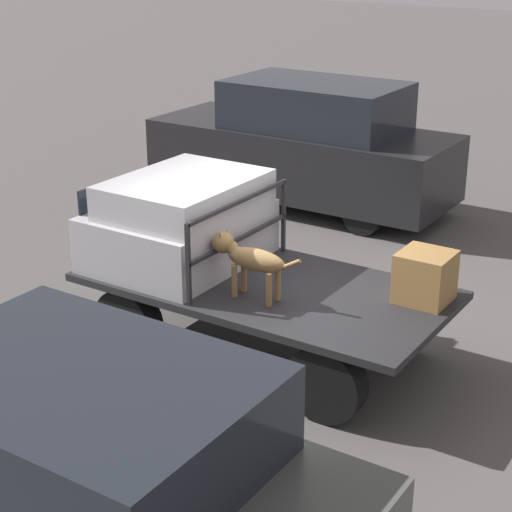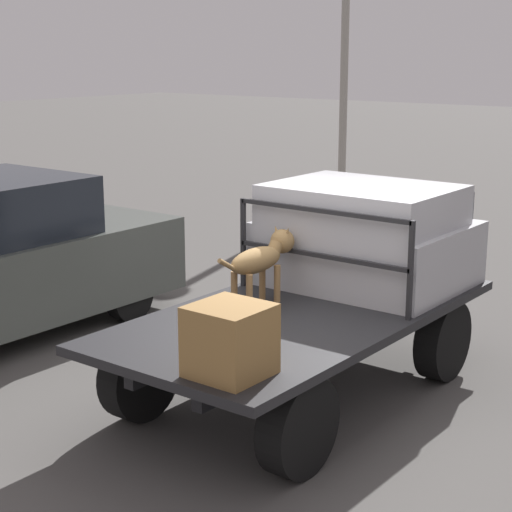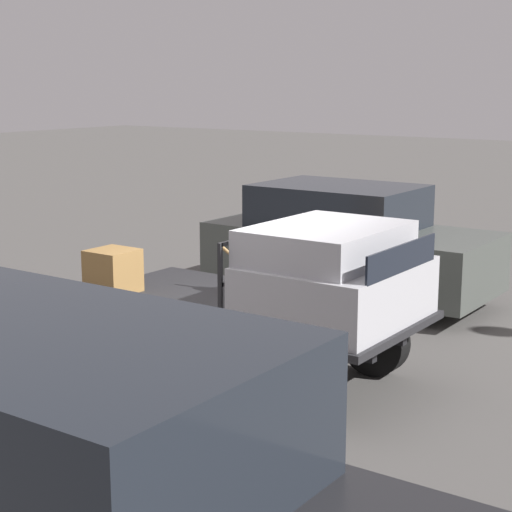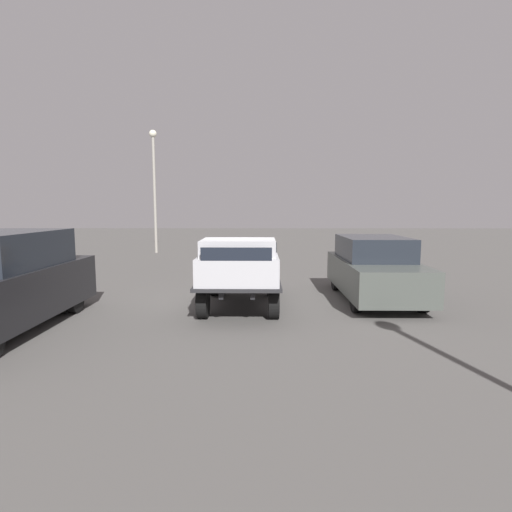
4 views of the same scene
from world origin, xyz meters
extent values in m
plane|color=#514F4C|center=(0.00, 0.00, 0.00)|extent=(80.00, 80.00, 0.00)
cylinder|color=black|center=(1.21, 0.82, 0.38)|extent=(0.77, 0.24, 0.77)
cylinder|color=black|center=(1.21, -0.82, 0.38)|extent=(0.77, 0.24, 0.77)
cylinder|color=black|center=(-1.21, 0.82, 0.38)|extent=(0.77, 0.24, 0.77)
cylinder|color=black|center=(-1.21, -0.82, 0.38)|extent=(0.77, 0.24, 0.77)
cube|color=black|center=(0.00, 0.34, 0.66)|extent=(3.58, 0.10, 0.18)
cube|color=black|center=(0.00, -0.34, 0.66)|extent=(3.58, 0.10, 0.18)
cube|color=#232326|center=(0.00, 0.00, 0.79)|extent=(3.89, 1.96, 0.08)
cube|color=#B7B7BC|center=(1.14, 0.00, 1.13)|extent=(1.51, 1.84, 0.61)
cube|color=#B7B7BC|center=(1.03, 0.00, 1.63)|extent=(1.28, 1.69, 0.38)
cube|color=black|center=(1.89, 0.00, 1.57)|extent=(0.02, 1.51, 0.28)
cube|color=#232326|center=(0.31, 0.90, 1.26)|extent=(0.04, 0.04, 0.86)
cube|color=#232326|center=(0.31, -0.90, 1.26)|extent=(0.04, 0.04, 0.86)
cube|color=#232326|center=(0.31, 0.00, 1.67)|extent=(0.04, 1.80, 0.04)
cube|color=#232326|center=(0.31, 0.00, 1.26)|extent=(0.04, 1.80, 0.04)
cylinder|color=#9E7547|center=(0.06, 0.47, 1.00)|extent=(0.06, 0.06, 0.35)
cylinder|color=#9E7547|center=(0.06, 0.30, 1.00)|extent=(0.06, 0.06, 0.35)
cylinder|color=#9E7547|center=(-0.35, 0.47, 1.00)|extent=(0.06, 0.06, 0.35)
cylinder|color=#9E7547|center=(-0.35, 0.30, 1.00)|extent=(0.06, 0.06, 0.35)
ellipsoid|color=olive|center=(-0.15, 0.39, 1.25)|extent=(0.66, 0.23, 0.23)
sphere|color=#9E7547|center=(0.04, 0.39, 1.21)|extent=(0.10, 0.10, 0.10)
cylinder|color=olive|center=(0.14, 0.39, 1.31)|extent=(0.16, 0.12, 0.15)
sphere|color=olive|center=(0.25, 0.39, 1.35)|extent=(0.23, 0.23, 0.23)
cone|color=#9E7547|center=(0.35, 0.39, 1.33)|extent=(0.12, 0.12, 0.12)
cone|color=olive|center=(0.24, 0.45, 1.45)|extent=(0.06, 0.08, 0.10)
cone|color=olive|center=(0.24, 0.33, 1.45)|extent=(0.06, 0.08, 0.10)
cylinder|color=olive|center=(-0.52, 0.39, 1.27)|extent=(0.28, 0.04, 0.19)
cube|color=olive|center=(-1.59, -0.49, 1.08)|extent=(0.51, 0.51, 0.51)
cylinder|color=black|center=(0.65, 4.46, 0.30)|extent=(0.60, 0.20, 0.60)
cylinder|color=black|center=(0.65, 2.85, 0.30)|extent=(0.60, 0.20, 0.60)
cylinder|color=black|center=(-2.03, 4.46, 0.30)|extent=(0.60, 0.20, 0.60)
cylinder|color=black|center=(-2.03, 2.85, 0.30)|extent=(0.60, 0.20, 0.60)
cube|color=#474C47|center=(-0.69, 3.66, 0.69)|extent=(4.31, 1.89, 0.86)
cube|color=#1E232B|center=(-0.91, 3.66, 1.43)|extent=(2.37, 1.70, 0.63)
cylinder|color=black|center=(0.79, -4.00, 0.30)|extent=(0.60, 0.20, 0.60)
cylinder|color=black|center=(0.79, -5.58, 0.30)|extent=(0.60, 0.20, 0.60)
cube|color=#1E232B|center=(2.09, -4.79, 1.68)|extent=(2.74, 1.68, 0.76)
cylinder|color=gray|center=(-12.33, -5.47, 3.24)|extent=(0.16, 0.16, 6.48)
sphere|color=silver|center=(-12.33, -5.47, 6.60)|extent=(0.41, 0.41, 0.41)
camera|label=1|loc=(-4.46, 7.03, 4.39)|focal=60.00mm
camera|label=2|loc=(-6.00, -4.10, 3.08)|focal=60.00mm
camera|label=3|loc=(5.43, -7.57, 3.28)|focal=60.00mm
camera|label=4|loc=(10.21, 0.53, 2.54)|focal=28.00mm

